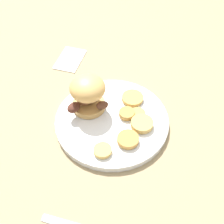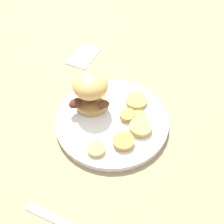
% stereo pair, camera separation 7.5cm
% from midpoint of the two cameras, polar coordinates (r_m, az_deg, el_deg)
% --- Properties ---
extents(ground_plane, '(4.00, 4.00, 0.00)m').
position_cam_midpoint_polar(ground_plane, '(0.78, -2.74, -2.24)').
color(ground_plane, '#937F5B').
extents(dinner_plate, '(0.28, 0.28, 0.02)m').
position_cam_midpoint_polar(dinner_plate, '(0.77, -2.76, -1.77)').
color(dinner_plate, white).
rests_on(dinner_plate, ground_plane).
extents(sandwich, '(0.10, 0.10, 0.10)m').
position_cam_midpoint_polar(sandwich, '(0.76, -7.29, 3.29)').
color(sandwich, tan).
rests_on(sandwich, dinner_plate).
extents(potato_round_0, '(0.05, 0.05, 0.01)m').
position_cam_midpoint_polar(potato_round_0, '(0.75, 2.67, -2.32)').
color(potato_round_0, tan).
rests_on(potato_round_0, dinner_plate).
extents(potato_round_1, '(0.05, 0.05, 0.01)m').
position_cam_midpoint_polar(potato_round_1, '(0.72, -0.03, -5.22)').
color(potato_round_1, '#BC8942').
rests_on(potato_round_1, dinner_plate).
extents(potato_round_2, '(0.04, 0.04, 0.01)m').
position_cam_midpoint_polar(potato_round_2, '(0.70, -4.78, -7.21)').
color(potato_round_2, tan).
rests_on(potato_round_2, dinner_plate).
extents(potato_round_3, '(0.04, 0.04, 0.01)m').
position_cam_midpoint_polar(potato_round_3, '(0.77, 1.97, -0.54)').
color(potato_round_3, tan).
rests_on(potato_round_3, dinner_plate).
extents(potato_round_4, '(0.04, 0.04, 0.01)m').
position_cam_midpoint_polar(potato_round_4, '(0.77, -0.05, -0.43)').
color(potato_round_4, '#BC8942').
rests_on(potato_round_4, dinner_plate).
extents(potato_round_5, '(0.06, 0.06, 0.01)m').
position_cam_midpoint_polar(potato_round_5, '(0.81, 0.89, 2.57)').
color(potato_round_5, tan).
rests_on(potato_round_5, dinner_plate).
extents(napkin, '(0.13, 0.11, 0.01)m').
position_cam_midpoint_polar(napkin, '(0.96, -9.91, 9.43)').
color(napkin, white).
rests_on(napkin, ground_plane).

